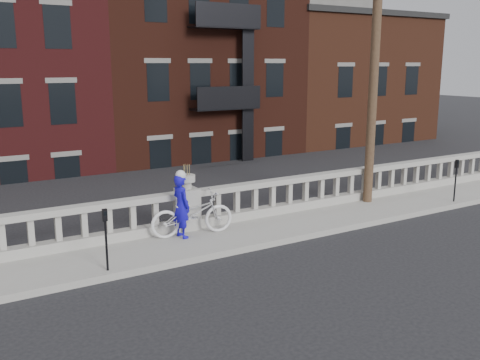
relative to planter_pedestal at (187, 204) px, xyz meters
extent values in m
plane|color=black|center=(0.00, -3.95, -0.83)|extent=(120.00, 120.00, 0.00)
cube|color=#9B978F|center=(0.00, -0.95, -0.76)|extent=(32.00, 2.20, 0.15)
cube|color=#9B978F|center=(0.00, 0.00, -0.56)|extent=(28.00, 0.34, 0.25)
cube|color=#9B978F|center=(0.00, 0.00, 0.27)|extent=(28.00, 0.34, 0.16)
cube|color=#9B978F|center=(0.00, 0.00, -0.13)|extent=(0.55, 0.55, 1.10)
cylinder|color=#9B978F|center=(0.00, 0.00, 0.52)|extent=(0.24, 0.24, 0.20)
cylinder|color=#9B978F|center=(0.00, 0.00, 0.70)|extent=(0.44, 0.44, 0.18)
cube|color=#605E59|center=(0.00, 0.35, -3.26)|extent=(36.00, 0.50, 5.15)
cube|color=black|center=(0.00, 22.00, -6.08)|extent=(80.00, 44.00, 0.50)
cube|color=#595651|center=(-2.00, 4.50, -3.83)|extent=(16.00, 7.00, 4.00)
cube|color=#595651|center=(22.00, 29.00, 3.17)|extent=(14.00, 14.00, 18.00)
cube|color=#3D1810|center=(6.00, 16.00, 1.92)|extent=(10.00, 14.00, 15.50)
cube|color=#542919|center=(16.00, 16.00, 0.17)|extent=(10.00, 14.00, 12.00)
cube|color=black|center=(16.00, 16.00, 6.32)|extent=(10.30, 14.30, 0.30)
cylinder|color=#422D1E|center=(6.20, -0.35, 4.32)|extent=(0.28, 0.28, 10.00)
cylinder|color=black|center=(-2.76, -1.80, -0.13)|extent=(0.05, 0.05, 1.10)
cube|color=black|center=(-2.76, -1.80, 0.55)|extent=(0.10, 0.08, 0.26)
cube|color=black|center=(-2.76, -1.85, 0.59)|extent=(0.06, 0.01, 0.08)
cylinder|color=black|center=(8.56, -1.80, -0.13)|extent=(0.05, 0.05, 1.10)
cube|color=black|center=(8.56, -1.80, 0.55)|extent=(0.10, 0.08, 0.26)
cube|color=black|center=(8.56, -1.85, 0.59)|extent=(0.06, 0.01, 0.08)
imported|color=silver|center=(-0.13, -0.55, -0.11)|extent=(2.25, 1.06, 1.14)
imported|color=#140CB4|center=(-0.44, -0.57, 0.14)|extent=(0.47, 0.64, 1.63)
camera|label=1|loc=(-5.88, -12.48, 3.65)|focal=40.00mm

